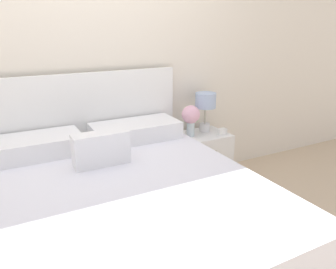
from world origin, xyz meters
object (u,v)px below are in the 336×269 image
nightstand (203,159)px  alarm_clock (222,132)px  bed (117,218)px  flower_vase (191,117)px  table_lamp (205,104)px

nightstand → alarm_clock: alarm_clock is taller
bed → flower_vase: 1.27m
table_lamp → flower_vase: table_lamp is taller
nightstand → table_lamp: table_lamp is taller
flower_vase → nightstand: bearing=-2.4°
flower_vase → alarm_clock: (0.28, -0.10, -0.16)m
nightstand → alarm_clock: bearing=-36.3°
flower_vase → alarm_clock: 0.34m
nightstand → flower_vase: 0.47m
alarm_clock → flower_vase: bearing=159.7°
nightstand → alarm_clock: size_ratio=5.87×
flower_vase → alarm_clock: size_ratio=3.28×
bed → alarm_clock: (1.27, 0.60, 0.23)m
nightstand → flower_vase: flower_vase is taller
bed → table_lamp: 1.49m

